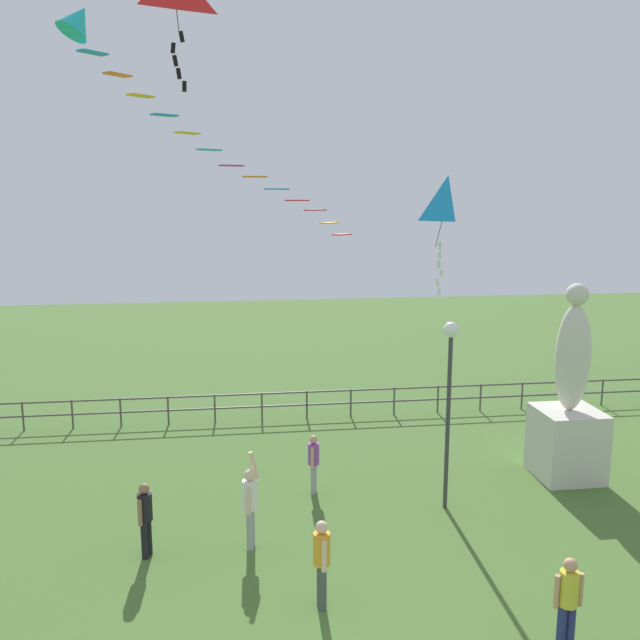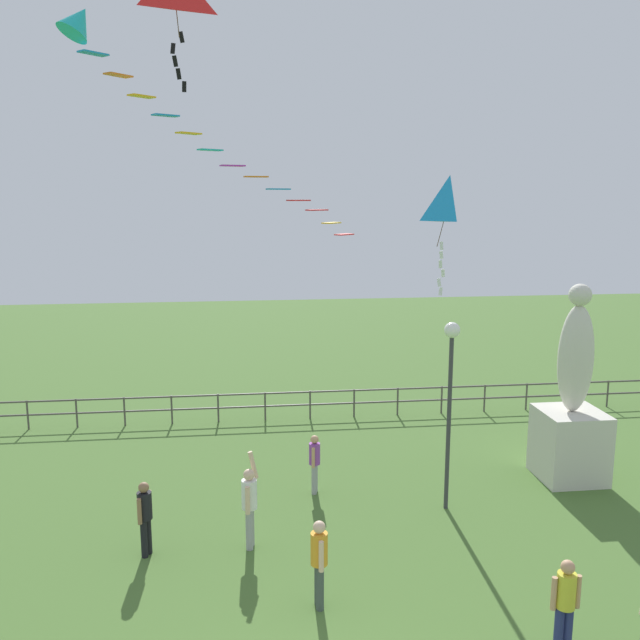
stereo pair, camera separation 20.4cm
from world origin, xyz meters
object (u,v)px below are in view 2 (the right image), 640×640
object	(u,v)px
person_2	(250,502)
kite_3	(449,206)
lamppost	(450,375)
streamer_kite	(117,55)
statue_monument	(571,416)
person_4	(319,558)
person_3	(315,460)
person_5	(565,601)
person_6	(145,514)

from	to	relation	value
person_2	kite_3	bearing A→B (deg)	28.97
lamppost	streamer_kite	xyz separation A→B (m)	(-6.96, -0.34, 6.67)
statue_monument	person_4	world-z (taller)	statue_monument
person_3	lamppost	bearing A→B (deg)	-21.79
lamppost	kite_3	size ratio (longest dim) A/B	1.58
streamer_kite	lamppost	bearing A→B (deg)	2.79
lamppost	person_5	size ratio (longest dim) A/B	2.74
person_6	person_2	bearing A→B (deg)	1.61
person_2	person_3	xyz separation A→B (m)	(1.63, 2.44, -0.16)
lamppost	streamer_kite	bearing A→B (deg)	-177.21
person_4	lamppost	bearing A→B (deg)	45.36
person_2	person_5	bearing A→B (deg)	-38.59
person_3	streamer_kite	size ratio (longest dim) A/B	0.24
lamppost	person_4	xyz separation A→B (m)	(-3.42, -3.47, -2.30)
person_3	person_6	world-z (taller)	person_6
person_4	streamer_kite	distance (m)	10.13
person_4	person_6	size ratio (longest dim) A/B	1.04
statue_monument	lamppost	distance (m)	4.20
statue_monument	lamppost	size ratio (longest dim) A/B	1.14
person_2	person_4	size ratio (longest dim) A/B	1.23
statue_monument	lamppost	bearing A→B (deg)	-160.71
person_4	person_6	distance (m)	3.94
person_2	person_6	bearing A→B (deg)	-178.39
person_2	person_5	xyz separation A→B (m)	(4.91, -3.92, -0.08)
person_4	kite_3	size ratio (longest dim) A/B	0.59
lamppost	kite_3	bearing A→B (deg)	79.03
lamppost	person_4	bearing A→B (deg)	-134.64
person_2	streamer_kite	size ratio (longest dim) A/B	0.32
person_4	streamer_kite	xyz separation A→B (m)	(-3.54, 3.13, 8.96)
person_6	streamer_kite	bearing A→B (deg)	103.83
person_2	lamppost	bearing A→B (deg)	15.14
person_3	person_4	bearing A→B (deg)	-95.38
lamppost	person_2	bearing A→B (deg)	-164.86
person_6	streamer_kite	size ratio (longest dim) A/B	0.25
person_4	person_5	size ratio (longest dim) A/B	1.01
person_3	person_4	distance (m)	4.68
person_5	streamer_kite	world-z (taller)	streamer_kite
person_3	person_4	world-z (taller)	person_4
statue_monument	person_2	distance (m)	8.69
person_4	streamer_kite	size ratio (longest dim) A/B	0.26
person_2	person_3	size ratio (longest dim) A/B	1.37
person_3	person_5	distance (m)	7.16
person_4	person_6	xyz separation A→B (m)	(-3.30, 2.16, -0.04)
streamer_kite	statue_monument	bearing A→B (deg)	8.70
person_4	person_5	bearing A→B (deg)	-24.55
person_3	streamer_kite	bearing A→B (deg)	-158.94
streamer_kite	kite_3	bearing A→B (deg)	13.96
person_5	statue_monument	bearing A→B (deg)	62.36
person_5	person_6	xyz separation A→B (m)	(-7.02, 3.86, -0.03)
statue_monument	streamer_kite	bearing A→B (deg)	-171.30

